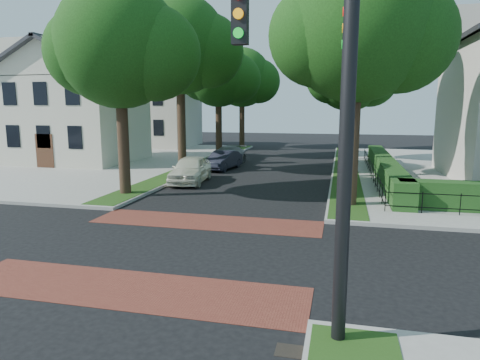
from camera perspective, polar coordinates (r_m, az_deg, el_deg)
name	(u,v)px	position (r m, az deg, el deg)	size (l,w,h in m)	color
ground	(176,248)	(13.99, -8.54, -8.96)	(120.00, 120.00, 0.00)	black
sidewalk_nw	(44,159)	(39.98, -24.63, 2.59)	(30.00, 30.00, 0.15)	gray
crosswalk_far	(207,222)	(16.87, -4.49, -5.59)	(9.00, 2.20, 0.01)	maroon
crosswalk_near	(128,289)	(11.29, -14.75, -13.85)	(9.00, 2.20, 0.01)	maroon
storm_drain	(293,351)	(8.56, 7.07, -21.72)	(0.65, 0.45, 0.01)	black
grass_strip_ne	(346,167)	(31.67, 13.91, 1.68)	(1.60, 29.80, 0.02)	#1B3E11
grass_strip_nw	(203,163)	(33.33, -4.99, 2.32)	(1.60, 29.80, 0.02)	#1B3E11
tree_right_near	(360,31)	(19.77, 15.71, 18.63)	(7.75, 6.67, 10.66)	black
tree_right_mid	(355,47)	(27.75, 15.11, 16.75)	(8.25, 7.09, 11.22)	black
tree_right_far	(351,76)	(36.58, 14.62, 13.30)	(7.25, 6.23, 9.74)	black
tree_right_back	(350,78)	(45.59, 14.42, 13.01)	(7.50, 6.45, 10.20)	black
tree_left_near	(123,48)	(22.28, -15.31, 16.66)	(7.50, 6.45, 10.20)	black
tree_left_mid	(183,47)	(29.67, -7.67, 17.21)	(8.00, 6.88, 11.48)	black
tree_left_far	(220,75)	(38.04, -2.67, 13.77)	(7.00, 6.02, 9.86)	black
tree_left_back	(243,78)	(46.77, 0.46, 13.39)	(7.75, 6.66, 10.44)	black
hedge_main_road	(385,168)	(27.65, 18.78, 1.53)	(1.00, 18.00, 1.20)	#183F15
fence_main_road	(371,170)	(27.61, 17.12, 1.30)	(0.06, 18.00, 0.90)	black
house_left_near	(75,99)	(36.56, -21.12, 10.04)	(10.00, 9.00, 10.14)	beige
house_left_far	(152,101)	(48.79, -11.71, 10.26)	(10.00, 9.00, 10.14)	beige
traffic_signal	(336,93)	(7.86, 12.62, 11.29)	(2.17, 2.00, 8.00)	black
parked_car_front	(190,169)	(25.42, -6.63, 1.41)	(1.87, 4.65, 1.59)	silver
parked_car_middle	(223,160)	(30.65, -2.28, 2.67)	(1.43, 4.10, 1.35)	black
parked_car_rear	(227,156)	(33.36, -1.73, 3.27)	(1.91, 4.71, 1.37)	slate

